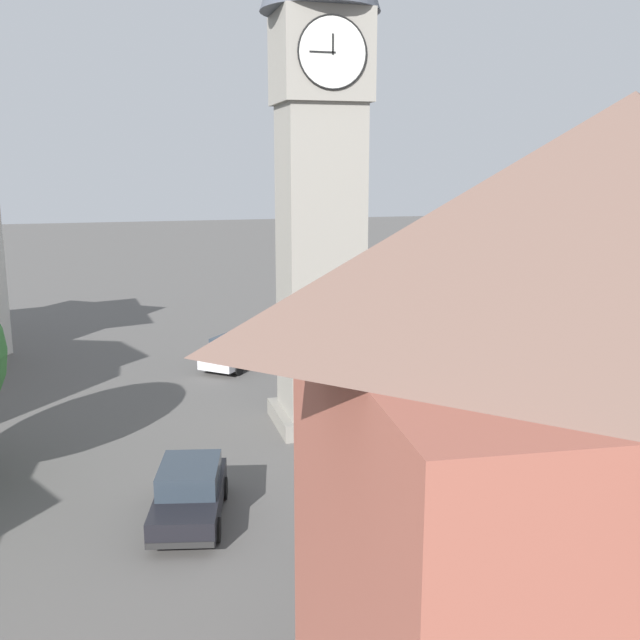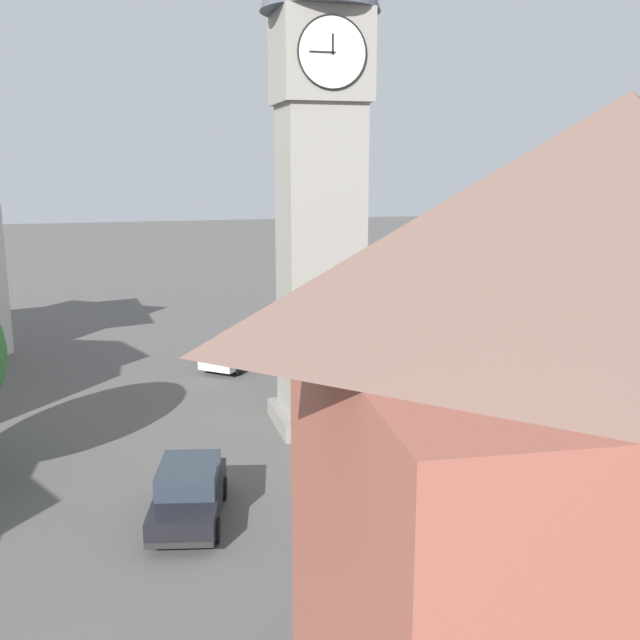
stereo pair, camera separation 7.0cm
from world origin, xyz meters
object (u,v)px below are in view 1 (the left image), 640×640
Objects in this scene: car_white_side at (470,354)px; building_shop_left at (598,526)px; car_black_far at (566,467)px; car_red_corner at (190,493)px; pedestrian at (365,369)px; road_sign at (433,346)px; car_green_alley at (630,403)px; car_silver_kerb at (418,524)px; clock_tower at (320,86)px; car_blue_kerb at (237,351)px.

building_shop_left reaches higher than car_white_side.
car_black_far is at bearing 75.90° from car_white_side.
building_shop_left reaches higher than car_red_corner.
building_shop_left reaches higher than pedestrian.
road_sign is at bearing -140.17° from car_red_corner.
building_shop_left is at bearing 50.57° from car_green_alley.
car_silver_kerb is at bearing 59.58° from car_white_side.
car_black_far is at bearing 173.98° from car_red_corner.
clock_tower reaches higher than car_red_corner.
pedestrian is at bearing 130.65° from car_blue_kerb.
car_black_far is at bearing 126.05° from clock_tower.
road_sign is (5.40, -5.75, 1.14)m from car_green_alley.
pedestrian reaches higher than car_black_far.
car_red_corner is at bearing -31.53° from car_silver_kerb.
car_black_far is (3.19, 12.68, 0.00)m from car_white_side.
car_white_side is 0.41× the size of building_shop_left.
car_blue_kerb is 26.94m from building_shop_left.
car_silver_kerb is (0.06, 9.55, -11.21)m from clock_tower.
pedestrian is at bearing -36.13° from car_green_alley.
car_black_far is at bearing -122.70° from building_shop_left.
pedestrian reaches higher than car_silver_kerb.
car_silver_kerb is at bearing 30.85° from car_green_alley.
car_blue_kerb is 0.96× the size of car_red_corner.
building_shop_left is (12.49, 15.19, 4.43)m from car_green_alley.
car_blue_kerb is 1.02× the size of car_white_side.
pedestrian reaches higher than car_green_alley.
car_white_side is 25.74m from building_shop_left.
car_white_side is (-13.94, -11.55, 0.00)m from car_red_corner.
car_green_alley is at bearing -129.43° from building_shop_left.
car_black_far is at bearing 103.94° from pedestrian.
car_green_alley is (-11.10, 2.88, -11.21)m from clock_tower.
car_red_corner is 1.57× the size of road_sign.
car_blue_kerb is 17.18m from car_green_alley.
road_sign reaches higher than car_green_alley.
car_silver_kerb is 0.43× the size of building_shop_left.
clock_tower is 2.01× the size of building_shop_left.
pedestrian is at bearing -102.61° from car_silver_kerb.
car_silver_kerb is 9.70m from building_shop_left.
car_green_alley is 0.43× the size of building_shop_left.
road_sign is (-5.76, -12.42, 1.14)m from car_silver_kerb.
clock_tower is 12.11× the size of pedestrian.
car_silver_kerb is 0.98× the size of car_green_alley.
road_sign reaches higher than car_white_side.
car_blue_kerb is 0.95× the size of car_green_alley.
car_blue_kerb is at bearing -36.99° from road_sign.
clock_tower is 19.35m from building_shop_left.
car_silver_kerb is 1.55× the size of road_sign.
car_red_corner is (5.33, 6.32, -11.21)m from clock_tower.
building_shop_left reaches higher than car_blue_kerb.
car_green_alley is (-2.49, 8.11, 0.00)m from car_white_side.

